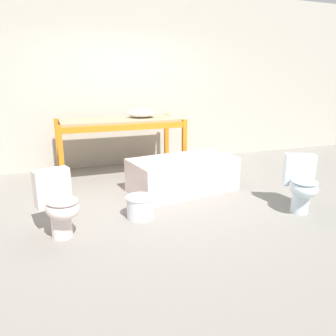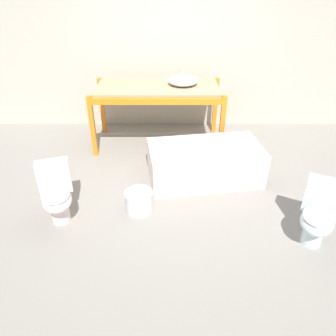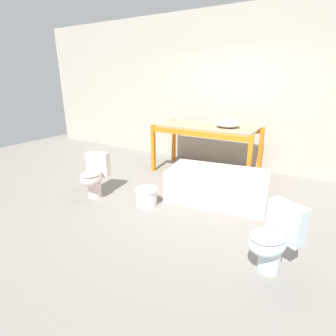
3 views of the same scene
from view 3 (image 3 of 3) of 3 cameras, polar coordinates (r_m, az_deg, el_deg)
name	(u,v)px [view 3 (image 3 of 3)]	position (r m, az deg, el deg)	size (l,w,h in m)	color
ground_plane	(192,195)	(4.44, 5.24, -5.84)	(12.00, 12.00, 0.00)	gray
warehouse_wall_rear	(235,91)	(5.83, 14.30, 15.89)	(10.80, 0.08, 3.20)	#B2AD9E
shelving_rack	(206,133)	(5.26, 8.35, 7.65)	(2.03, 0.92, 0.97)	orange
sink_basin	(228,124)	(5.15, 12.88, 9.42)	(0.46, 0.43, 0.23)	white
bathtub_main	(217,183)	(4.21, 10.61, -3.30)	(1.62, 1.01, 0.50)	silver
toilet_near	(274,238)	(2.87, 22.05, -13.97)	(0.56, 0.64, 0.70)	silver
toilet_far	(94,175)	(4.42, -15.77, -1.54)	(0.49, 0.62, 0.70)	silver
bucket_white	(146,197)	(4.04, -4.76, -6.22)	(0.34, 0.34, 0.27)	silver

